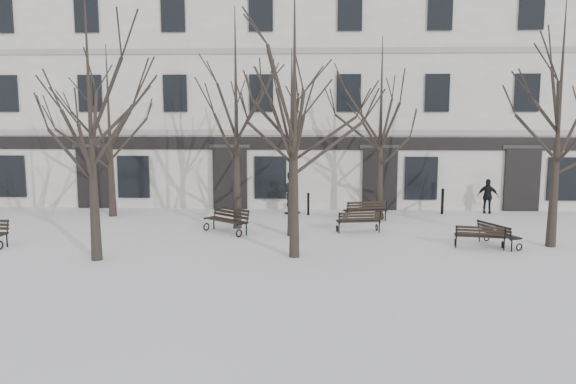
# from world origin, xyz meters

# --- Properties ---
(ground) EXTENTS (100.00, 100.00, 0.00)m
(ground) POSITION_xyz_m (0.00, 0.00, 0.00)
(ground) COLOR silver
(ground) RESTS_ON ground
(building) EXTENTS (40.40, 10.20, 11.40)m
(building) POSITION_xyz_m (0.00, 12.96, 5.52)
(building) COLOR silver
(building) RESTS_ON ground
(tree_0) EXTENTS (5.71, 5.71, 8.16)m
(tree_0) POSITION_xyz_m (-6.24, -1.58, 5.10)
(tree_0) COLOR black
(tree_0) RESTS_ON ground
(tree_1) EXTENTS (4.73, 4.73, 6.76)m
(tree_1) POSITION_xyz_m (-0.38, 2.18, 4.22)
(tree_1) COLOR black
(tree_1) RESTS_ON ground
(tree_2) EXTENTS (5.88, 5.88, 8.40)m
(tree_2) POSITION_xyz_m (-0.18, -0.94, 5.25)
(tree_2) COLOR black
(tree_2) RESTS_ON ground
(tree_3) EXTENTS (5.79, 5.79, 8.27)m
(tree_3) POSITION_xyz_m (8.45, 0.83, 5.17)
(tree_3) COLOR black
(tree_3) RESTS_ON ground
(tree_4) EXTENTS (5.17, 5.17, 7.38)m
(tree_4) POSITION_xyz_m (-8.38, 5.78, 4.62)
(tree_4) COLOR black
(tree_4) RESTS_ON ground
(tree_5) EXTENTS (5.93, 5.93, 8.47)m
(tree_5) POSITION_xyz_m (-2.56, 3.44, 5.30)
(tree_5) COLOR black
(tree_5) RESTS_ON ground
(tree_6) EXTENTS (5.33, 5.33, 7.62)m
(tree_6) POSITION_xyz_m (3.19, 5.43, 4.76)
(tree_6) COLOR black
(tree_6) RESTS_ON ground
(bench_1) EXTENTS (1.72, 0.88, 0.83)m
(bench_1) POSITION_xyz_m (2.13, 2.83, 0.45)
(bench_1) COLOR black
(bench_1) RESTS_ON ground
(bench_2) EXTENTS (1.67, 0.85, 0.81)m
(bench_2) POSITION_xyz_m (5.95, 0.42, 0.44)
(bench_2) COLOR black
(bench_2) RESTS_ON ground
(bench_3) EXTENTS (1.88, 1.69, 0.95)m
(bench_3) POSITION_xyz_m (-2.83, 2.55, 0.52)
(bench_3) COLOR black
(bench_3) RESTS_ON ground
(bench_4) EXTENTS (1.86, 1.05, 0.89)m
(bench_4) POSITION_xyz_m (2.60, 5.08, 0.49)
(bench_4) COLOR black
(bench_4) RESTS_ON ground
(bench_5) EXTENTS (1.18, 1.69, 0.81)m
(bench_5) POSITION_xyz_m (6.66, 0.78, 0.44)
(bench_5) COLOR black
(bench_5) RESTS_ON ground
(bollard_a) EXTENTS (0.13, 0.13, 1.01)m
(bollard_a) POSITION_xyz_m (0.20, 6.40, 0.54)
(bollard_a) COLOR black
(bollard_a) RESTS_ON ground
(bollard_b) EXTENTS (0.15, 0.15, 1.17)m
(bollard_b) POSITION_xyz_m (6.18, 6.90, 0.63)
(bollard_b) COLOR black
(bollard_b) RESTS_ON ground
(pedestrian_b) EXTENTS (1.00, 0.82, 1.90)m
(pedestrian_b) POSITION_xyz_m (-0.62, 6.73, 0.00)
(pedestrian_b) COLOR black
(pedestrian_b) RESTS_ON ground
(pedestrian_c) EXTENTS (1.00, 0.69, 1.57)m
(pedestrian_c) POSITION_xyz_m (8.26, 7.17, 0.00)
(pedestrian_c) COLOR black
(pedestrian_c) RESTS_ON ground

